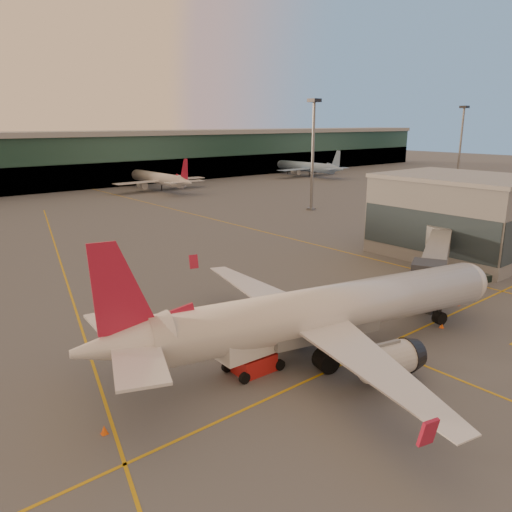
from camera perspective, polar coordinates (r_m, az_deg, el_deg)
ground at (r=42.69m, az=15.37°, el=-14.12°), size 600.00×600.00×0.00m
taxi_markings at (r=72.19m, az=-18.77°, el=-2.20°), size 100.12×173.00×0.01m
gate_building at (r=83.99m, az=22.16°, el=4.26°), size 18.40×22.40×12.60m
mast_east_near at (r=119.56m, az=6.53°, el=12.30°), size 2.40×2.40×25.60m
mast_east_far at (r=183.20m, az=22.39°, el=12.23°), size 2.40×2.40×25.60m
main_airplane at (r=44.80m, az=7.23°, el=-6.52°), size 40.78×37.13×12.46m
jet_bridge at (r=67.51m, az=20.00°, el=0.26°), size 23.22×13.81×6.07m
catering_truck at (r=42.14m, az=-0.55°, el=-9.89°), size 6.11×2.93×4.67m
pushback_tug at (r=70.09m, az=23.74°, el=-2.65°), size 3.21×1.94×1.58m
cone_nose at (r=62.16m, az=22.11°, el=-5.01°), size 0.46×0.46×0.59m
cone_tail at (r=37.16m, az=-16.96°, el=-18.46°), size 0.51×0.51×0.64m
cone_wing_left at (r=56.41m, az=-5.90°, el=-6.00°), size 0.38×0.38×0.49m
cone_fwd at (r=55.04m, az=20.45°, el=-7.41°), size 0.46×0.46×0.59m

